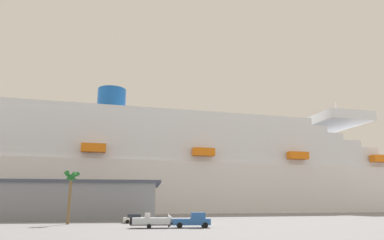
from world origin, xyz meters
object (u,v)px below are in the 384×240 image
(cruise_ship, at_px, (192,171))
(parked_car_white_van, at_px, (135,218))
(pickup_truck, at_px, (193,220))
(small_boat_on_trailer, at_px, (156,221))
(palm_tree, at_px, (71,181))

(cruise_ship, xyz_separation_m, parked_car_white_van, (-24.00, -72.30, -15.26))
(cruise_ship, relative_size, pickup_truck, 45.35)
(cruise_ship, bearing_deg, small_boat_on_trailer, -103.88)
(cruise_ship, xyz_separation_m, pickup_truck, (-15.84, -86.46, -15.05))
(palm_tree, relative_size, parked_car_white_van, 2.16)
(cruise_ship, distance_m, small_boat_on_trailer, 89.89)
(cruise_ship, distance_m, palm_tree, 82.33)
(pickup_truck, height_order, parked_car_white_van, pickup_truck)
(cruise_ship, relative_size, palm_tree, 28.13)
(parked_car_white_van, bearing_deg, pickup_truck, -60.04)
(small_boat_on_trailer, relative_size, palm_tree, 0.82)
(pickup_truck, height_order, palm_tree, palm_tree)
(pickup_truck, bearing_deg, palm_tree, 147.16)
(small_boat_on_trailer, height_order, palm_tree, palm_tree)
(pickup_truck, bearing_deg, cruise_ship, 79.62)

